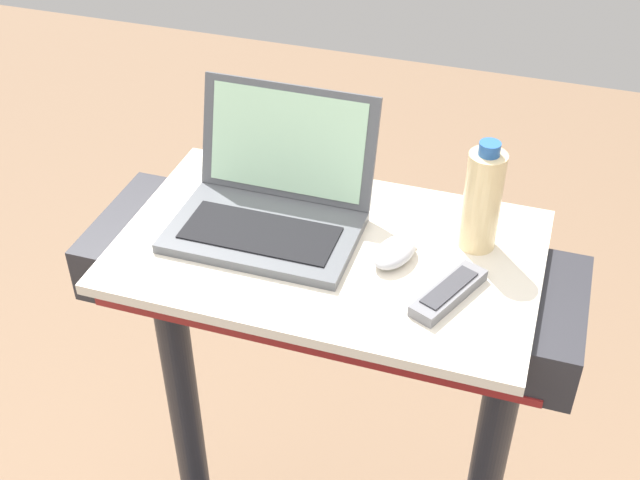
% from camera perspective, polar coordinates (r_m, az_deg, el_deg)
% --- Properties ---
extents(desk_board, '(0.74, 0.46, 0.02)m').
position_cam_1_polar(desk_board, '(1.46, 0.61, -0.73)').
color(desk_board, beige).
rests_on(desk_board, treadmill_base).
extents(laptop, '(0.33, 0.27, 0.22)m').
position_cam_1_polar(laptop, '(1.48, -3.37, 2.65)').
color(laptop, '#515459').
rests_on(laptop, desk_board).
extents(computer_mouse, '(0.09, 0.11, 0.03)m').
position_cam_1_polar(computer_mouse, '(1.42, 5.17, -0.84)').
color(computer_mouse, '#B2B2B7').
rests_on(computer_mouse, desk_board).
extents(water_bottle, '(0.07, 0.07, 0.21)m').
position_cam_1_polar(water_bottle, '(1.43, 11.16, 2.77)').
color(water_bottle, beige).
rests_on(water_bottle, desk_board).
extents(tv_remote, '(0.11, 0.16, 0.02)m').
position_cam_1_polar(tv_remote, '(1.36, 8.89, -3.60)').
color(tv_remote, slate).
rests_on(tv_remote, desk_board).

